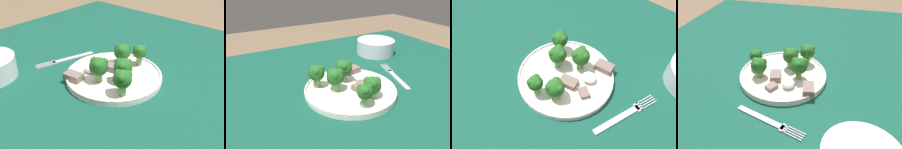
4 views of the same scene
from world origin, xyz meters
TOP-DOWN VIEW (x-y plane):
  - table at (0.00, 0.00)m, footprint 1.32×1.07m
  - dinner_plate at (0.06, 0.04)m, footprint 0.27×0.27m
  - fork at (0.25, 0.05)m, footprint 0.08×0.19m
  - broccoli_floret_near_rim_left at (-0.02, 0.10)m, footprint 0.05×0.05m
  - broccoli_floret_center_left at (0.01, 0.05)m, footprint 0.05×0.05m
  - broccoli_floret_back_left at (0.07, 0.09)m, footprint 0.05×0.05m
  - broccoli_floret_front_left at (0.08, -0.03)m, footprint 0.05×0.05m
  - broccoli_floret_center_back at (0.04, -0.06)m, footprint 0.04×0.04m
  - meat_slice_front_slice at (0.12, 0.13)m, footprint 0.05×0.04m
  - meat_slice_middle_slice at (0.13, 0.02)m, footprint 0.04×0.04m
  - meat_slice_rear_slice at (0.08, 0.02)m, footprint 0.05×0.04m
  - sauce_dollop at (0.11, 0.07)m, footprint 0.04×0.04m

SIDE VIEW (x-z plane):
  - table at x=0.00m, z-range 0.29..1.05m
  - fork at x=0.25m, z-range 0.76..0.77m
  - dinner_plate at x=0.06m, z-range 0.76..0.78m
  - meat_slice_middle_slice at x=0.13m, z-range 0.77..0.79m
  - meat_slice_rear_slice at x=0.08m, z-range 0.77..0.79m
  - meat_slice_front_slice at x=0.12m, z-range 0.77..0.79m
  - sauce_dollop at x=0.11m, z-range 0.77..0.80m
  - broccoli_floret_front_left at x=0.08m, z-range 0.78..0.84m
  - broccoli_floret_center_back at x=0.04m, z-range 0.78..0.85m
  - broccoli_floret_center_left at x=0.01m, z-range 0.78..0.85m
  - broccoli_floret_near_rim_left at x=-0.02m, z-range 0.78..0.85m
  - broccoli_floret_back_left at x=0.07m, z-range 0.78..0.85m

